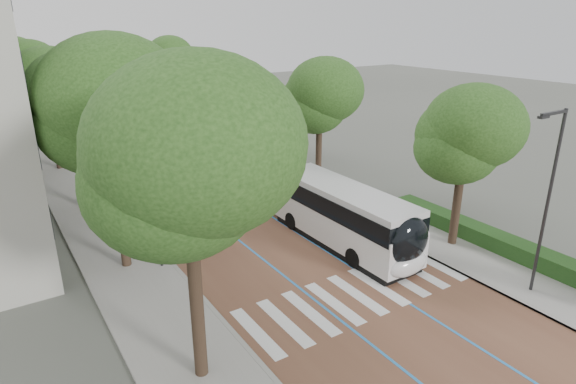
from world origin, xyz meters
The scene contains 19 objects.
ground centered at (0.00, 0.00, 0.00)m, with size 160.00×160.00×0.00m, color #51544C.
road centered at (0.00, 40.00, 0.01)m, with size 11.00×140.00×0.02m, color brown.
sidewalk_left centered at (-7.50, 40.00, 0.06)m, with size 4.00×140.00×0.12m, color gray.
sidewalk_right centered at (7.50, 40.00, 0.06)m, with size 4.00×140.00×0.12m, color gray.
kerb_left centered at (-5.60, 40.00, 0.06)m, with size 0.20×140.00×0.14m, color gray.
kerb_right centered at (5.60, 40.00, 0.06)m, with size 0.20×140.00×0.14m, color gray.
zebra_crossing centered at (0.20, 1.00, 0.03)m, with size 10.55×3.60×0.01m.
lane_line_left centered at (-1.60, 40.00, 0.02)m, with size 0.12×126.00×0.01m, color #2779C4.
lane_line_right centered at (1.60, 40.00, 0.02)m, with size 0.12×126.00×0.01m, color #2779C4.
hedge centered at (9.10, 0.00, 0.52)m, with size 1.20×14.00×0.80m, color #174016.
streetlight_near centered at (6.62, -3.00, 4.82)m, with size 1.82×0.20×8.00m.
streetlight_far centered at (6.62, 22.00, 4.82)m, with size 1.82×0.20×8.00m.
lamp_post_left centered at (-6.10, 8.00, 4.12)m, with size 0.14×0.14×8.00m, color #29292B.
trees_left centered at (-7.50, 23.25, 6.88)m, with size 6.41×61.07×10.32m.
trees_right centered at (7.70, 23.71, 6.02)m, with size 5.56×47.25×8.90m.
lead_bus centered at (2.80, 9.10, 1.63)m, with size 2.69×18.42×3.20m.
bus_queued_0 centered at (3.19, 25.11, 1.62)m, with size 3.11×12.50×3.20m.
bus_queued_1 centered at (2.95, 38.23, 1.62)m, with size 2.77×12.45×3.20m.
bus_queued_2 centered at (3.05, 50.92, 1.62)m, with size 2.60×12.41×3.20m.
Camera 1 is at (-12.24, -12.62, 11.40)m, focal length 30.00 mm.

